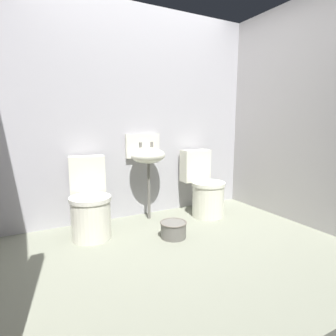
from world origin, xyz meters
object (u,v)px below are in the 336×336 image
(toilet_right, at_px, (204,189))
(bucket, at_px, (173,229))
(toilet_left, at_px, (90,204))
(sink, at_px, (147,155))

(toilet_right, bearing_deg, bucket, 34.45)
(toilet_left, xyz_separation_m, toilet_right, (1.38, -0.00, 0.00))
(toilet_right, bearing_deg, toilet_left, 0.88)
(toilet_right, xyz_separation_m, bucket, (-0.68, -0.45, -0.24))
(toilet_left, relative_size, bucket, 2.93)
(toilet_right, xyz_separation_m, sink, (-0.67, 0.19, 0.43))
(toilet_left, distance_m, toilet_right, 1.38)
(toilet_left, xyz_separation_m, sink, (0.71, 0.19, 0.43))
(toilet_left, height_order, toilet_right, same)
(toilet_left, bearing_deg, sink, -157.36)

